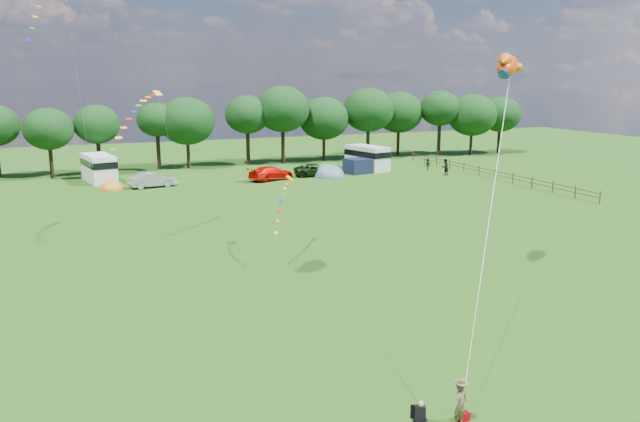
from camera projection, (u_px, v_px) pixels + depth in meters
name	position (u px, v px, depth m)	size (l,w,h in m)	color
ground_plane	(386.00, 329.00, 28.88)	(180.00, 180.00, 0.00)	black
tree_line	(216.00, 117.00, 79.12)	(102.98, 10.98, 10.27)	black
fence	(487.00, 172.00, 71.90)	(0.12, 33.12, 1.20)	#472D19
car_b	(152.00, 180.00, 65.59)	(1.68, 4.49, 1.58)	gray
car_c	(271.00, 173.00, 70.09)	(2.21, 5.25, 1.58)	#BE0700
car_d	(316.00, 170.00, 72.98)	(2.37, 5.23, 1.43)	black
campervan_b	(99.00, 167.00, 68.93)	(3.64, 6.48, 3.00)	white
campervan_d	(367.00, 157.00, 77.74)	(3.87, 6.49, 2.98)	silver
tent_orange	(112.00, 190.00, 64.30)	(2.58, 2.83, 2.02)	#BB731C
tent_greyblue	(328.00, 176.00, 72.90)	(3.84, 4.20, 2.86)	#4C6571
awning_navy	(358.00, 166.00, 75.00)	(2.87, 2.33, 1.79)	#121833
kite_flyer	(461.00, 405.00, 20.73)	(0.56, 0.36, 1.52)	brown
camp_chair	(420.00, 413.00, 20.35)	(0.60, 0.62, 1.14)	#99999E
kite_bag	(463.00, 416.00, 21.19)	(0.40, 0.27, 0.28)	#AB000A
fish_kite	(507.00, 66.00, 33.65)	(2.96, 2.76, 1.72)	#C53500
streamer_kite_b	(140.00, 110.00, 43.69)	(4.29, 4.62, 3.79)	yellow
streamer_kite_c	(284.00, 195.00, 40.19)	(3.05, 4.90, 2.77)	#DCBE01
walker_a	(445.00, 167.00, 73.52)	(0.95, 0.59, 1.96)	black
walker_b	(428.00, 164.00, 77.76)	(0.97, 0.45, 1.49)	black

